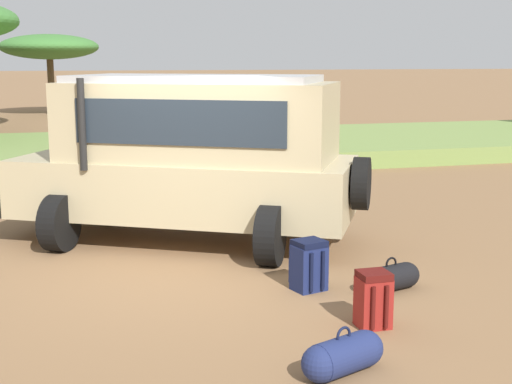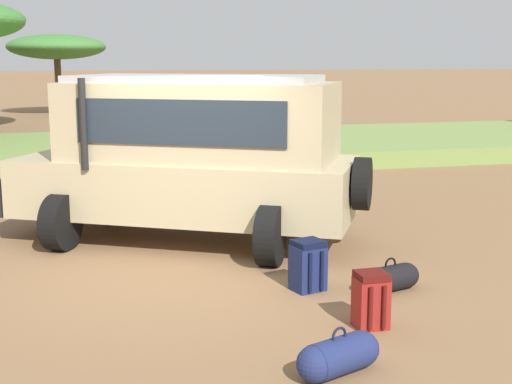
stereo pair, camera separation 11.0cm
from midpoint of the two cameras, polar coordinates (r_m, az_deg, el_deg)
ground_plane at (r=9.07m, az=-5.39°, el=-6.54°), size 320.00×320.00×0.00m
grass_bank at (r=19.57m, az=-10.74°, el=3.24°), size 120.00×7.00×0.44m
safari_vehicle at (r=10.44m, az=-4.84°, el=3.01°), size 5.30×4.07×2.44m
backpack_beside_front_wheel at (r=8.38m, az=4.51°, el=-5.90°), size 0.42×0.46×0.60m
backpack_cluster_center at (r=7.34m, az=9.57°, el=-8.54°), size 0.32×0.40×0.58m
duffel_bag_low_black_case at (r=6.30m, az=7.14°, el=-12.89°), size 0.82×0.52×0.43m
duffel_bag_soft_canvas at (r=8.50m, az=11.03°, el=-6.80°), size 0.79×0.44×0.41m
acacia_tree_centre_back at (r=35.92m, az=-15.58°, el=11.10°), size 4.63×4.91×3.82m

